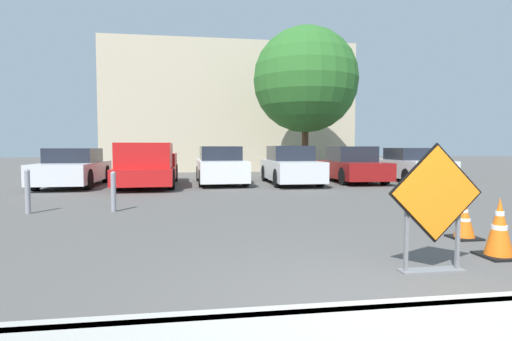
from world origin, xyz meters
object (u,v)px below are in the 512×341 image
Objects in this scene: bollard_nearest at (113,190)px; bollard_second at (28,190)px; road_closed_sign at (435,203)px; parked_car_third at (290,166)px; parked_car_fourth at (352,166)px; parked_car_fifth at (411,166)px; parked_car_second at (220,166)px; traffic_cone_second at (465,220)px; pickup_truck at (148,167)px; traffic_cone_nearest at (499,228)px; parked_car_nearest at (74,168)px.

bollard_nearest is 1.79m from bollard_second.
parked_car_third is at bearing 85.03° from road_closed_sign.
parked_car_fourth is 11.97m from bollard_second.
parked_car_second is at bearing 2.27° from parked_car_fifth.
bollard_nearest is at bearing 33.54° from parked_car_fifth.
traffic_cone_second is 11.38m from parked_car_fifth.
parked_car_fourth is at bearing 77.66° from traffic_cone_second.
pickup_truck is 5.92m from bollard_nearest.
parked_car_second is 8.09m from bollard_second.
road_closed_sign is 11.88m from parked_car_second.
traffic_cone_second is (0.26, 1.04, -0.10)m from traffic_cone_nearest.
traffic_cone_nearest is 1.32× the size of traffic_cone_second.
road_closed_sign reaches higher than traffic_cone_nearest.
parked_car_fourth reaches higher than traffic_cone_nearest.
bollard_second reaches higher than traffic_cone_second.
parked_car_fourth is 10.52m from bollard_nearest.
parked_car_nearest is 2.77m from pickup_truck.
pickup_truck is (-4.47, 11.00, -0.09)m from road_closed_sign.
parked_car_fourth is (2.21, 10.10, 0.39)m from traffic_cone_second.
pickup_truck is 1.26× the size of parked_car_second.
traffic_cone_nearest is 0.17× the size of parked_car_nearest.
road_closed_sign is at bearing -38.74° from bollard_second.
bollard_second is at bearing 141.26° from road_closed_sign.
road_closed_sign is at bearing 85.57° from parked_car_third.
traffic_cone_second is 8.61m from bollard_second.
parked_car_second is at bearing -165.53° from pickup_truck.
traffic_cone_second is 0.13× the size of parked_car_second.
pickup_truck is 5.45m from parked_car_third.
parked_car_second is at bearing -10.57° from parked_car_third.
parked_car_fifth is (6.43, 11.75, -0.14)m from road_closed_sign.
road_closed_sign is 0.33× the size of parked_car_nearest.
parked_car_fourth is (8.17, 0.61, -0.03)m from pickup_truck.
traffic_cone_second is at bearing 75.77° from traffic_cone_nearest.
traffic_cone_second is at bearing 93.58° from parked_car_third.
traffic_cone_nearest is 1.08m from traffic_cone_second.
traffic_cone_second is (1.49, 1.51, -0.52)m from road_closed_sign.
pickup_truck is (-5.69, 10.53, 0.33)m from traffic_cone_nearest.
pickup_truck reaches higher than parked_car_fourth.
road_closed_sign is 1.90× the size of traffic_cone_nearest.
road_closed_sign is at bearing -159.07° from traffic_cone_nearest.
traffic_cone_nearest reaches higher than traffic_cone_second.
parked_car_fourth is 2.73m from parked_car_fifth.
bollard_second is at bearing 180.00° from bollard_nearest.
bollard_second is (-10.04, -6.53, -0.17)m from parked_car_fourth.
parked_car_fifth is 12.84m from bollard_nearest.
road_closed_sign is at bearing -134.66° from traffic_cone_second.
parked_car_third is 9.54m from bollard_second.
pickup_truck is 10.92m from parked_car_fifth.
parked_car_second is (2.72, 0.75, -0.03)m from pickup_truck.
pickup_truck is at bearing 170.40° from parked_car_nearest.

